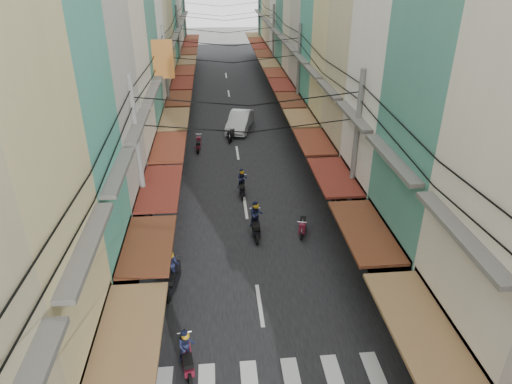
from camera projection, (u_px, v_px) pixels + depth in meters
ground at (255, 274)px, 19.98m from camera, size 160.00×160.00×0.00m
road at (233, 125)px, 37.68m from camera, size 10.00×80.00×0.02m
sidewalk_left at (154, 128)px, 37.14m from camera, size 3.00×80.00×0.06m
sidewalk_right at (311, 123)px, 38.20m from camera, size 3.00×80.00×0.06m
building_row_left at (110, 2)px, 29.52m from camera, size 7.80×67.67×23.70m
building_row_right at (349, 7)px, 30.88m from camera, size 7.80×68.98×22.59m
utility_poles at (235, 55)px, 30.25m from camera, size 10.20×66.13×8.20m
white_car at (240, 130)px, 36.72m from camera, size 5.55×3.23×1.84m
bicycle at (441, 311)px, 17.90m from camera, size 1.75×1.17×1.13m
moving_scooters at (224, 224)px, 22.69m from camera, size 6.59×23.40×1.98m
parked_scooters at (401, 351)px, 15.46m from camera, size 12.99×13.35×1.01m
pedestrians at (160, 275)px, 18.25m from camera, size 11.96×19.96×2.22m
market_umbrella at (478, 293)px, 15.49m from camera, size 2.37×2.37×2.50m
traffic_sign at (386, 250)px, 18.39m from camera, size 0.10×0.56×2.58m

